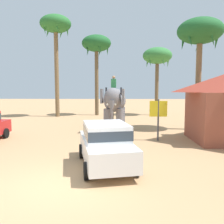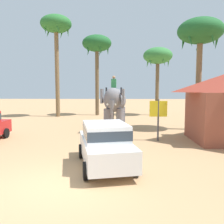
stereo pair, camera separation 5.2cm
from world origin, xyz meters
name	(u,v)px [view 1 (the left image)]	position (x,y,z in m)	size (l,w,h in m)	color
ground_plane	(56,186)	(0.00, 0.00, 0.00)	(120.00, 120.00, 0.00)	tan
car_sedan_foreground	(106,143)	(1.45, 1.92, 0.93)	(2.54, 4.37, 1.70)	white
elephant_with_mahout	(114,103)	(1.69, 10.09, 1.99)	(1.86, 3.94, 3.88)	slate
palm_tree_behind_elephant	(200,34)	(7.74, 10.41, 6.83)	(3.20, 3.20, 7.96)	brown
palm_tree_near_hut	(96,46)	(-0.42, 19.67, 7.64)	(3.20, 3.20, 8.83)	brown
palm_tree_left_of_road	(157,57)	(6.29, 19.87, 6.40)	(3.20, 3.20, 7.50)	brown
palm_tree_far_back	(56,28)	(-4.51, 18.20, 9.21)	(3.20, 3.20, 10.55)	brown
signboard_yellow	(158,112)	(4.25, 6.58, 1.69)	(1.00, 0.10, 2.40)	#4C4C51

